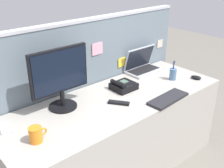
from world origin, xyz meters
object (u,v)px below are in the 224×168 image
(coffee_mug, at_px, (36,134))
(desktop_monitor, at_px, (60,76))
(desk_phone, at_px, (123,86))
(cell_phone_silver_slab, at_px, (5,128))
(tv_remote, at_px, (119,103))
(laptop, at_px, (142,65))
(pen_cup, at_px, (173,74))
(keyboard_main, at_px, (168,99))
(computer_mouse_right_hand, at_px, (196,77))

(coffee_mug, bearing_deg, desktop_monitor, 37.42)
(coffee_mug, bearing_deg, desk_phone, 11.80)
(cell_phone_silver_slab, distance_m, tv_remote, 0.86)
(laptop, height_order, cell_phone_silver_slab, laptop)
(desktop_monitor, height_order, pen_cup, desktop_monitor)
(cell_phone_silver_slab, xyz_separation_m, coffee_mug, (0.09, -0.27, 0.05))
(desktop_monitor, xyz_separation_m, pen_cup, (1.08, -0.23, -0.21))
(laptop, xyz_separation_m, cell_phone_silver_slab, (-1.47, -0.11, -0.06))
(desk_phone, bearing_deg, pen_cup, -16.71)
(keyboard_main, bearing_deg, coffee_mug, 166.76)
(pen_cup, height_order, tv_remote, pen_cup)
(computer_mouse_right_hand, distance_m, tv_remote, 0.90)
(desktop_monitor, xyz_separation_m, laptop, (1.02, 0.11, -0.20))
(laptop, relative_size, keyboard_main, 0.96)
(computer_mouse_right_hand, xyz_separation_m, pen_cup, (-0.18, 0.14, 0.04))
(desk_phone, distance_m, cell_phone_silver_slab, 1.03)
(computer_mouse_right_hand, distance_m, coffee_mug, 1.62)
(tv_remote, bearing_deg, laptop, -6.31)
(pen_cup, height_order, cell_phone_silver_slab, pen_cup)
(tv_remote, bearing_deg, cell_phone_silver_slab, 127.14)
(pen_cup, distance_m, coffee_mug, 1.44)
(laptop, bearing_deg, cell_phone_silver_slab, -175.60)
(laptop, distance_m, tv_remote, 0.75)
(tv_remote, bearing_deg, keyboard_main, -66.93)
(cell_phone_silver_slab, height_order, tv_remote, tv_remote)
(pen_cup, relative_size, cell_phone_silver_slab, 1.23)
(pen_cup, relative_size, coffee_mug, 1.55)
(keyboard_main, relative_size, computer_mouse_right_hand, 3.89)
(pen_cup, xyz_separation_m, coffee_mug, (-1.44, -0.04, -0.00))
(desktop_monitor, bearing_deg, computer_mouse_right_hand, -16.60)
(desktop_monitor, height_order, coffee_mug, desktop_monitor)
(computer_mouse_right_hand, bearing_deg, cell_phone_silver_slab, 150.75)
(keyboard_main, distance_m, computer_mouse_right_hand, 0.55)
(desk_phone, xyz_separation_m, tv_remote, (-0.21, -0.17, -0.02))
(keyboard_main, xyz_separation_m, coffee_mug, (-1.08, 0.19, 0.04))
(desktop_monitor, distance_m, computer_mouse_right_hand, 1.34)
(laptop, relative_size, pen_cup, 1.97)
(cell_phone_silver_slab, relative_size, coffee_mug, 1.25)
(desk_phone, distance_m, coffee_mug, 0.96)
(pen_cup, bearing_deg, laptop, 100.42)
(computer_mouse_right_hand, relative_size, pen_cup, 0.53)
(laptop, distance_m, cell_phone_silver_slab, 1.48)
(keyboard_main, xyz_separation_m, tv_remote, (-0.35, 0.21, -0.00))
(desk_phone, xyz_separation_m, computer_mouse_right_hand, (0.69, -0.29, -0.02))
(laptop, relative_size, cell_phone_silver_slab, 2.43)
(computer_mouse_right_hand, distance_m, cell_phone_silver_slab, 1.76)
(laptop, bearing_deg, pen_cup, -79.58)
(computer_mouse_right_hand, xyz_separation_m, cell_phone_silver_slab, (-1.72, 0.37, -0.01))
(desk_phone, bearing_deg, desktop_monitor, 171.89)
(laptop, height_order, computer_mouse_right_hand, laptop)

